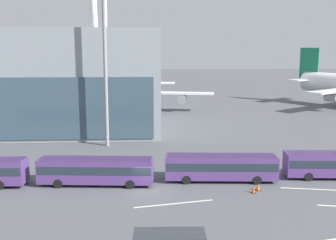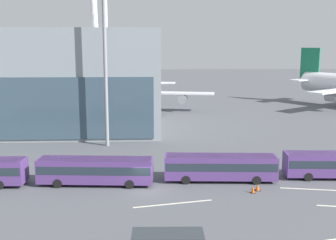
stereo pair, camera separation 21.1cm
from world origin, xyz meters
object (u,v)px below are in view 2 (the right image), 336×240
traffic_cone_1 (258,187)px  shuttle_bus_1 (96,169)px  airliner_at_gate_far (143,89)px  shuttle_bus_2 (220,166)px  traffic_cone_0 (253,189)px  floodlight_mast (104,11)px

traffic_cone_1 → shuttle_bus_1: bearing=171.1°
shuttle_bus_1 → airliner_at_gate_far: bearing=89.5°
shuttle_bus_2 → traffic_cone_0: bearing=-52.1°
shuttle_bus_1 → floodlight_mast: 26.12m
shuttle_bus_2 → floodlight_mast: 29.53m
airliner_at_gate_far → shuttle_bus_1: bearing=6.0°
shuttle_bus_1 → traffic_cone_1: shuttle_bus_1 is taller
airliner_at_gate_far → traffic_cone_1: 56.88m
floodlight_mast → traffic_cone_0: (17.41, -21.92, -19.90)m
traffic_cone_1 → floodlight_mast: bearing=130.5°
shuttle_bus_2 → traffic_cone_1: size_ratio=18.19×
shuttle_bus_2 → traffic_cone_1: shuttle_bus_2 is taller
traffic_cone_1 → shuttle_bus_2: bearing=135.8°
floodlight_mast → traffic_cone_1: size_ratio=40.15×
airliner_at_gate_far → shuttle_bus_1: (-4.63, -52.41, -3.30)m
airliner_at_gate_far → shuttle_bus_2: (9.50, -51.77, -3.30)m
floodlight_mast → traffic_cone_1: (18.10, -21.17, -19.94)m
shuttle_bus_1 → traffic_cone_1: size_ratio=18.23×
shuttle_bus_1 → floodlight_mast: bearing=96.0°
floodlight_mast → traffic_cone_0: 34.35m
airliner_at_gate_far → traffic_cone_0: (12.31, -55.91, -4.69)m
airliner_at_gate_far → traffic_cone_1: size_ratio=47.02×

